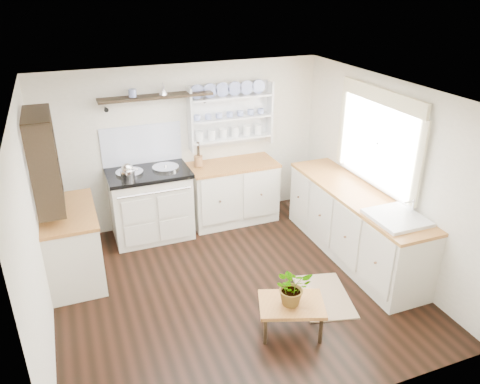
{
  "coord_description": "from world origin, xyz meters",
  "views": [
    {
      "loc": [
        -1.58,
        -4.28,
        3.35
      ],
      "look_at": [
        0.19,
        0.25,
        1.1
      ],
      "focal_mm": 35.0,
      "sensor_mm": 36.0,
      "label": 1
    }
  ],
  "objects": [
    {
      "name": "right_cabinets",
      "position": [
        1.7,
        0.1,
        0.46
      ],
      "size": [
        0.62,
        2.43,
        0.9
      ],
      "color": "beige",
      "rests_on": "floor"
    },
    {
      "name": "plate_rack",
      "position": [
        0.65,
        1.86,
        1.56
      ],
      "size": [
        1.2,
        0.22,
        0.9
      ],
      "color": "white",
      "rests_on": "wall_back"
    },
    {
      "name": "window",
      "position": [
        1.95,
        0.15,
        1.56
      ],
      "size": [
        0.08,
        1.55,
        1.22
      ],
      "color": "white",
      "rests_on": "wall_right"
    },
    {
      "name": "left_shelving",
      "position": [
        -1.84,
        0.9,
        1.55
      ],
      "size": [
        0.28,
        0.8,
        1.05
      ],
      "primitive_type": "cube",
      "color": "black",
      "rests_on": "wall_left"
    },
    {
      "name": "center_table",
      "position": [
        0.29,
        -0.92,
        0.31
      ],
      "size": [
        0.77,
        0.66,
        0.35
      ],
      "rotation": [
        0.0,
        0.0,
        -0.35
      ],
      "color": "brown",
      "rests_on": "floor"
    },
    {
      "name": "kettle",
      "position": [
        -0.91,
        1.45,
        1.05
      ],
      "size": [
        0.19,
        0.19,
        0.24
      ],
      "primitive_type": null,
      "color": "silver",
      "rests_on": "aga_cooker"
    },
    {
      "name": "ceiling",
      "position": [
        0.0,
        0.0,
        2.3
      ],
      "size": [
        4.0,
        3.8,
        0.01
      ],
      "primitive_type": "cube",
      "color": "white",
      "rests_on": "wall_back"
    },
    {
      "name": "back_cabinets",
      "position": [
        0.6,
        1.6,
        0.46
      ],
      "size": [
        1.27,
        0.63,
        0.9
      ],
      "color": "beige",
      "rests_on": "floor"
    },
    {
      "name": "belfast_sink",
      "position": [
        1.7,
        -0.65,
        0.8
      ],
      "size": [
        0.55,
        0.6,
        0.45
      ],
      "color": "white",
      "rests_on": "right_cabinets"
    },
    {
      "name": "aga_cooker",
      "position": [
        -0.63,
        1.57,
        0.5
      ],
      "size": [
        1.09,
        0.76,
        1.01
      ],
      "color": "beige",
      "rests_on": "floor"
    },
    {
      "name": "high_shelf",
      "position": [
        -0.4,
        1.78,
        1.91
      ],
      "size": [
        1.5,
        0.29,
        0.16
      ],
      "color": "black",
      "rests_on": "wall_back"
    },
    {
      "name": "wall_back",
      "position": [
        0.0,
        1.9,
        1.15
      ],
      "size": [
        4.0,
        0.02,
        2.3
      ],
      "primitive_type": "cube",
      "color": "beige",
      "rests_on": "ground"
    },
    {
      "name": "wall_right",
      "position": [
        2.0,
        0.0,
        1.15
      ],
      "size": [
        0.02,
        3.8,
        2.3
      ],
      "primitive_type": "cube",
      "color": "beige",
      "rests_on": "ground"
    },
    {
      "name": "wall_left",
      "position": [
        -2.0,
        0.0,
        1.15
      ],
      "size": [
        0.02,
        3.8,
        2.3
      ],
      "primitive_type": "cube",
      "color": "beige",
      "rests_on": "ground"
    },
    {
      "name": "potted_plant",
      "position": [
        0.29,
        -0.92,
        0.56
      ],
      "size": [
        0.38,
        0.34,
        0.4
      ],
      "primitive_type": "imported",
      "rotation": [
        0.0,
        0.0,
        -0.07
      ],
      "color": "#3F7233",
      "rests_on": "center_table"
    },
    {
      "name": "floor_rug",
      "position": [
        0.91,
        -0.56,
        0.01
      ],
      "size": [
        0.74,
        0.96,
        0.02
      ],
      "primitive_type": "cube",
      "rotation": [
        0.0,
        0.0,
        -0.24
      ],
      "color": "#8B6551",
      "rests_on": "floor"
    },
    {
      "name": "floor",
      "position": [
        0.0,
        0.0,
        0.0
      ],
      "size": [
        4.0,
        3.8,
        0.01
      ],
      "primitive_type": "cube",
      "color": "black",
      "rests_on": "ground"
    },
    {
      "name": "utensil_crock",
      "position": [
        0.11,
        1.68,
        0.98
      ],
      "size": [
        0.12,
        0.12,
        0.14
      ],
      "primitive_type": "cylinder",
      "color": "#976337",
      "rests_on": "back_cabinets"
    },
    {
      "name": "left_cabinets",
      "position": [
        -1.7,
        0.9,
        0.46
      ],
      "size": [
        0.62,
        1.13,
        0.9
      ],
      "color": "beige",
      "rests_on": "floor"
    }
  ]
}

